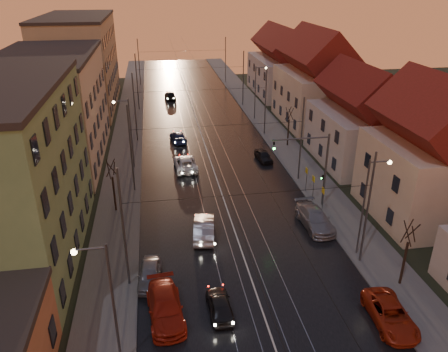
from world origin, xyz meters
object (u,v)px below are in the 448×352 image
driving_car_3 (178,137)px  parked_right_2 (263,156)px  driving_car_4 (170,95)px  parked_left_2 (165,307)px  parked_left_3 (150,274)px  street_lamp_1 (368,198)px  street_lamp_2 (128,127)px  street_lamp_0 (106,296)px  driving_car_2 (185,163)px  traffic_light_mast (316,162)px  street_lamp_3 (257,87)px  driving_car_1 (204,228)px  parked_right_0 (390,314)px  parked_right_1 (315,218)px  driving_car_0 (220,305)px

driving_car_3 → parked_right_2: driving_car_3 is taller
driving_car_4 → parked_left_2: 54.75m
parked_left_2 → parked_left_3: 3.85m
street_lamp_1 → parked_right_2: street_lamp_1 is taller
street_lamp_2 → driving_car_4: 30.94m
street_lamp_0 → parked_right_2: street_lamp_0 is taller
street_lamp_1 → driving_car_2: street_lamp_1 is taller
traffic_light_mast → parked_left_3: 17.97m
street_lamp_3 → driving_car_1: 33.87m
street_lamp_0 → parked_left_2: size_ratio=1.52×
parked_left_2 → parked_left_3: bearing=99.2°
traffic_light_mast → driving_car_4: size_ratio=1.69×
parked_left_3 → street_lamp_0: bearing=-100.7°
street_lamp_2 → street_lamp_0: bearing=-90.0°
street_lamp_2 → parked_left_2: size_ratio=1.52×
driving_car_4 → parked_right_0: 58.48m
street_lamp_3 → driving_car_2: bearing=-125.2°
parked_right_2 → street_lamp_2: bearing=173.6°
parked_right_1 → driving_car_1: bearing=177.4°
parked_right_2 → street_lamp_1: bearing=-87.2°
street_lamp_2 → parked_left_2: (2.90, -24.57, -4.12)m
traffic_light_mast → driving_car_3: bearing=119.4°
street_lamp_3 → parked_left_3: 40.49m
street_lamp_2 → driving_car_0: bearing=-75.6°
street_lamp_0 → driving_car_2: (6.04, 26.73, -4.17)m
parked_right_0 → parked_right_1: bearing=96.7°
driving_car_3 → parked_left_3: bearing=75.4°
street_lamp_0 → parked_right_0: size_ratio=1.67×
driving_car_0 → parked_right_1: bearing=-137.5°
street_lamp_0 → parked_right_0: bearing=2.2°
traffic_light_mast → parked_right_1: traffic_light_mast is taller
street_lamp_0 → parked_right_0: (16.70, 0.64, -4.22)m
parked_left_3 → parked_right_0: size_ratio=0.82×
traffic_light_mast → parked_right_0: 15.85m
driving_car_0 → driving_car_3: 32.74m
street_lamp_3 → driving_car_4: 19.23m
driving_car_2 → parked_left_3: 20.00m
driving_car_0 → traffic_light_mast: bearing=-131.3°
street_lamp_1 → traffic_light_mast: street_lamp_1 is taller
driving_car_2 → parked_right_1: parked_right_1 is taller
driving_car_1 → street_lamp_1: bearing=166.7°
driving_car_1 → driving_car_3: (-0.64, 23.48, -0.15)m
street_lamp_3 → parked_right_2: bearing=-100.2°
street_lamp_3 → parked_left_2: (-15.30, -40.57, -4.12)m
street_lamp_2 → parked_right_1: 22.69m
street_lamp_3 → traffic_light_mast: (-1.11, -28.00, -0.29)m
traffic_light_mast → parked_right_1: bearing=-106.2°
traffic_light_mast → parked_left_3: (-15.14, -8.84, -3.93)m
parked_right_1 → parked_right_2: size_ratio=1.49×
driving_car_1 → parked_right_2: 17.65m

